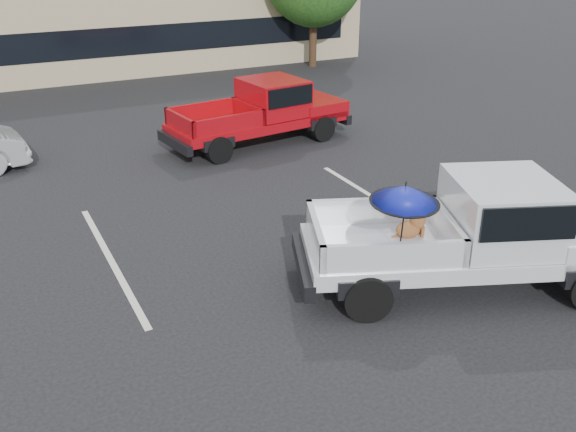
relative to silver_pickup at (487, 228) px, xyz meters
name	(u,v)px	position (x,y,z in m)	size (l,w,h in m)	color
ground	(306,272)	(-2.49, 1.69, -1.05)	(90.00, 90.00, 0.00)	black
stripe_left	(111,261)	(-5.49, 3.69, -1.05)	(0.12, 5.00, 0.01)	silver
stripe_right	(382,202)	(0.51, 3.69, -1.05)	(0.12, 5.00, 0.01)	silver
silver_pickup	(487,228)	(0.00, 0.00, 0.00)	(6.01, 3.93, 2.06)	black
red_pickup	(269,108)	(0.21, 8.89, -0.10)	(5.47, 2.46, 1.74)	black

